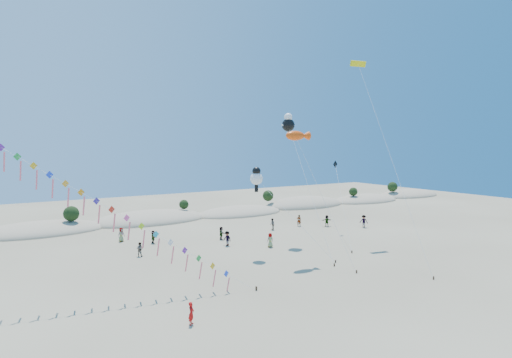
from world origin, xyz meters
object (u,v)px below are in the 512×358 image
at_px(fish_kite, 298,136).
at_px(flyer_foreground, 191,313).
at_px(parafoil_kite, 359,68).
at_px(kite_train, 83,195).

distance_m(fish_kite, flyer_foreground, 23.43).
relative_size(fish_kite, parafoil_kite, 0.59).
distance_m(kite_train, parafoil_kite, 38.34).
relative_size(fish_kite, flyer_foreground, 8.75).
relative_size(kite_train, flyer_foreground, 15.11).
bearing_deg(kite_train, flyer_foreground, -59.42).
height_order(parafoil_kite, flyer_foreground, parafoil_kite).
bearing_deg(flyer_foreground, kite_train, 70.39).
distance_m(kite_train, flyer_foreground, 12.83).
xyz_separation_m(kite_train, fish_kite, (22.16, 1.45, 4.86)).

